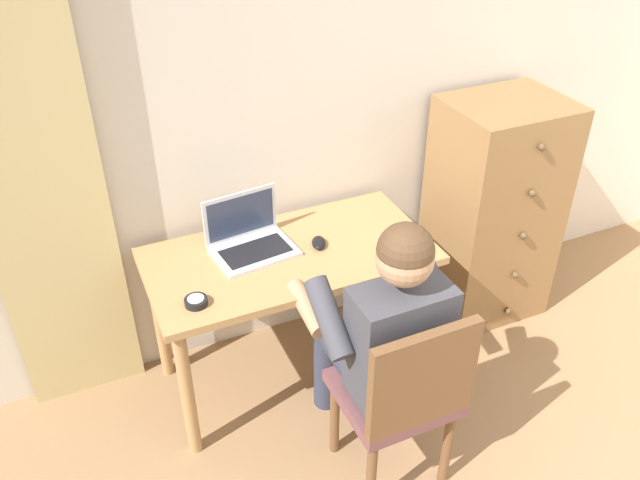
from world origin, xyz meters
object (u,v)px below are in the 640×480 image
laptop (250,239)px  desk_clock (196,301)px  person_seated (382,327)px  computer_mouse (319,243)px  desk (290,272)px  chair (403,394)px  dresser (492,211)px

laptop → desk_clock: bearing=-138.9°
person_seated → computer_mouse: person_seated is taller
computer_mouse → desk_clock: 0.62m
desk → chair: (0.16, -0.73, -0.12)m
person_seated → computer_mouse: size_ratio=11.94×
desk → person_seated: bearing=-73.8°
dresser → laptop: (-1.29, 0.01, 0.18)m
desk → person_seated: (0.16, -0.55, 0.06)m
person_seated → computer_mouse: 0.55m
computer_mouse → laptop: bearing=-177.9°
computer_mouse → chair: bearing=-66.3°
dresser → chair: bearing=-140.4°
dresser → desk_clock: dresser is taller
desk → desk_clock: size_ratio=13.63×
dresser → computer_mouse: size_ratio=11.74×
chair → desk_clock: (-0.62, 0.55, 0.24)m
person_seated → desk_clock: bearing=149.0°
dresser → laptop: dresser is taller
dresser → desk_clock: size_ratio=13.05×
chair → desk_clock: bearing=138.1°
chair → dresser: bearing=39.6°
desk_clock → computer_mouse: bearing=16.3°
desk_clock → chair: bearing=-41.9°
laptop → computer_mouse: laptop is taller
computer_mouse → desk: bearing=-159.1°
laptop → computer_mouse: bearing=-19.9°
desk → desk_clock: 0.50m
person_seated → laptop: person_seated is taller
dresser → person_seated: person_seated is taller
dresser → person_seated: (-0.99, -0.63, 0.08)m
dresser → desk_clock: (-1.60, -0.26, 0.14)m
laptop → desk_clock: size_ratio=4.07×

